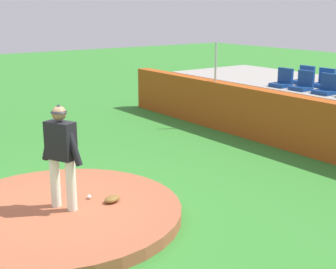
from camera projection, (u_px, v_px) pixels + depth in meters
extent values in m
plane|color=#317D2C|center=(60.00, 219.00, 7.92)|extent=(60.00, 60.00, 0.00)
cylinder|color=#9E5437|center=(60.00, 213.00, 7.90)|extent=(3.99, 3.99, 0.20)
cylinder|color=white|center=(55.00, 182.00, 7.85)|extent=(0.16, 0.16, 0.84)
cylinder|color=white|center=(71.00, 185.00, 7.69)|extent=(0.16, 0.16, 0.84)
cube|color=black|center=(61.00, 140.00, 7.59)|extent=(0.53, 0.42, 0.61)
cylinder|color=black|center=(49.00, 141.00, 7.72)|extent=(0.32, 0.22, 0.68)
cylinder|color=black|center=(73.00, 145.00, 7.48)|extent=(0.34, 0.23, 0.67)
sphere|color=#8C6647|center=(59.00, 113.00, 7.48)|extent=(0.23, 0.23, 0.23)
cone|color=black|center=(59.00, 108.00, 7.46)|extent=(0.35, 0.35, 0.13)
sphere|color=white|center=(89.00, 197.00, 8.24)|extent=(0.07, 0.07, 0.07)
ellipsoid|color=brown|center=(112.00, 199.00, 8.09)|extent=(0.27, 0.34, 0.11)
cube|color=#A74716|center=(308.00, 126.00, 11.32)|extent=(14.12, 0.40, 1.34)
cylinder|color=silver|center=(216.00, 62.00, 13.59)|extent=(0.06, 0.06, 1.09)
cube|color=navy|center=(280.00, 85.00, 13.09)|extent=(0.48, 0.44, 0.10)
cube|color=navy|center=(285.00, 75.00, 13.13)|extent=(0.48, 0.08, 0.40)
cube|color=navy|center=(301.00, 88.00, 12.57)|extent=(0.48, 0.44, 0.10)
cube|color=navy|center=(306.00, 78.00, 12.61)|extent=(0.48, 0.08, 0.40)
cube|color=navy|center=(324.00, 92.00, 11.99)|extent=(0.48, 0.44, 0.10)
cube|color=navy|center=(330.00, 82.00, 12.03)|extent=(0.48, 0.08, 0.40)
cube|color=navy|center=(302.00, 82.00, 13.61)|extent=(0.48, 0.44, 0.10)
cube|color=navy|center=(307.00, 73.00, 13.65)|extent=(0.48, 0.08, 0.40)
cube|color=navy|center=(322.00, 85.00, 13.05)|extent=(0.48, 0.44, 0.10)
cube|color=navy|center=(327.00, 76.00, 13.09)|extent=(0.48, 0.08, 0.40)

